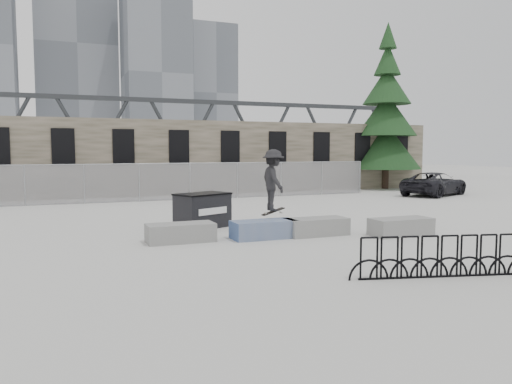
{
  "coord_description": "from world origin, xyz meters",
  "views": [
    {
      "loc": [
        -6.84,
        -14.17,
        2.74
      ],
      "look_at": [
        -0.52,
        1.51,
        1.3
      ],
      "focal_mm": 35.0,
      "sensor_mm": 36.0,
      "label": 1
    }
  ],
  "objects_px": {
    "planter_center_left": "(264,229)",
    "skateboarder": "(273,180)",
    "suv": "(435,184)",
    "dumpster": "(203,210)",
    "spruce_tree": "(386,120)",
    "planter_offset": "(401,226)",
    "planter_far_left": "(181,232)",
    "planter_center_right": "(316,226)",
    "bike_rack": "(459,257)"
  },
  "relations": [
    {
      "from": "planter_center_left",
      "to": "skateboarder",
      "type": "bearing_deg",
      "value": 45.73
    },
    {
      "from": "suv",
      "to": "planter_center_left",
      "type": "bearing_deg",
      "value": 98.86
    },
    {
      "from": "dumpster",
      "to": "spruce_tree",
      "type": "relative_size",
      "value": 0.19
    },
    {
      "from": "planter_offset",
      "to": "planter_far_left",
      "type": "bearing_deg",
      "value": 167.59
    },
    {
      "from": "planter_far_left",
      "to": "skateboarder",
      "type": "height_order",
      "value": "skateboarder"
    },
    {
      "from": "dumpster",
      "to": "planter_center_right",
      "type": "bearing_deg",
      "value": -68.7
    },
    {
      "from": "bike_rack",
      "to": "spruce_tree",
      "type": "bearing_deg",
      "value": 57.13
    },
    {
      "from": "spruce_tree",
      "to": "dumpster",
      "type": "bearing_deg",
      "value": -143.81
    },
    {
      "from": "planter_center_left",
      "to": "skateboarder",
      "type": "xyz_separation_m",
      "value": [
        0.58,
        0.6,
        1.46
      ]
    },
    {
      "from": "planter_center_right",
      "to": "suv",
      "type": "bearing_deg",
      "value": 35.93
    },
    {
      "from": "bike_rack",
      "to": "planter_offset",
      "type": "bearing_deg",
      "value": 65.11
    },
    {
      "from": "planter_far_left",
      "to": "dumpster",
      "type": "height_order",
      "value": "dumpster"
    },
    {
      "from": "planter_far_left",
      "to": "dumpster",
      "type": "xyz_separation_m",
      "value": [
        1.36,
        2.41,
        0.32
      ]
    },
    {
      "from": "planter_offset",
      "to": "dumpster",
      "type": "relative_size",
      "value": 0.93
    },
    {
      "from": "planter_offset",
      "to": "dumpster",
      "type": "xyz_separation_m",
      "value": [
        -5.47,
        3.91,
        0.32
      ]
    },
    {
      "from": "planter_center_left",
      "to": "suv",
      "type": "xyz_separation_m",
      "value": [
        15.2,
        9.6,
        0.4
      ]
    },
    {
      "from": "planter_center_left",
      "to": "spruce_tree",
      "type": "xyz_separation_m",
      "value": [
        15.63,
        15.06,
        4.49
      ]
    },
    {
      "from": "bike_rack",
      "to": "skateboarder",
      "type": "xyz_separation_m",
      "value": [
        -1.5,
        6.51,
        1.32
      ]
    },
    {
      "from": "planter_center_right",
      "to": "planter_offset",
      "type": "bearing_deg",
      "value": -21.98
    },
    {
      "from": "planter_center_left",
      "to": "dumpster",
      "type": "relative_size",
      "value": 0.93
    },
    {
      "from": "spruce_tree",
      "to": "suv",
      "type": "xyz_separation_m",
      "value": [
        -0.43,
        -5.46,
        -4.09
      ]
    },
    {
      "from": "planter_center_left",
      "to": "planter_center_right",
      "type": "relative_size",
      "value": 1.0
    },
    {
      "from": "planter_far_left",
      "to": "spruce_tree",
      "type": "distance_m",
      "value": 23.8
    },
    {
      "from": "planter_offset",
      "to": "dumpster",
      "type": "distance_m",
      "value": 6.73
    },
    {
      "from": "planter_center_right",
      "to": "spruce_tree",
      "type": "bearing_deg",
      "value": 47.63
    },
    {
      "from": "planter_offset",
      "to": "skateboarder",
      "type": "xyz_separation_m",
      "value": [
        -3.71,
        1.74,
        1.46
      ]
    },
    {
      "from": "skateboarder",
      "to": "planter_far_left",
      "type": "bearing_deg",
      "value": 97.2
    },
    {
      "from": "dumpster",
      "to": "skateboarder",
      "type": "relative_size",
      "value": 1.01
    },
    {
      "from": "bike_rack",
      "to": "suv",
      "type": "distance_m",
      "value": 20.32
    },
    {
      "from": "planter_far_left",
      "to": "planter_center_right",
      "type": "distance_m",
      "value": 4.34
    },
    {
      "from": "bike_rack",
      "to": "skateboarder",
      "type": "bearing_deg",
      "value": 102.98
    },
    {
      "from": "skateboarder",
      "to": "planter_center_left",
      "type": "bearing_deg",
      "value": 138.5
    },
    {
      "from": "planter_center_left",
      "to": "skateboarder",
      "type": "height_order",
      "value": "skateboarder"
    },
    {
      "from": "planter_offset",
      "to": "skateboarder",
      "type": "height_order",
      "value": "skateboarder"
    },
    {
      "from": "planter_far_left",
      "to": "suv",
      "type": "xyz_separation_m",
      "value": [
        17.74,
        9.25,
        0.4
      ]
    },
    {
      "from": "planter_center_right",
      "to": "skateboarder",
      "type": "relative_size",
      "value": 0.94
    },
    {
      "from": "planter_far_left",
      "to": "planter_center_right",
      "type": "bearing_deg",
      "value": -6.43
    },
    {
      "from": "spruce_tree",
      "to": "suv",
      "type": "bearing_deg",
      "value": -94.52
    },
    {
      "from": "dumpster",
      "to": "spruce_tree",
      "type": "distance_m",
      "value": 21.24
    },
    {
      "from": "planter_center_right",
      "to": "skateboarder",
      "type": "xyz_separation_m",
      "value": [
        -1.19,
        0.73,
        1.46
      ]
    },
    {
      "from": "dumpster",
      "to": "skateboarder",
      "type": "height_order",
      "value": "skateboarder"
    },
    {
      "from": "planter_far_left",
      "to": "planter_center_left",
      "type": "relative_size",
      "value": 1.0
    },
    {
      "from": "planter_center_left",
      "to": "planter_offset",
      "type": "relative_size",
      "value": 1.0
    },
    {
      "from": "spruce_tree",
      "to": "bike_rack",
      "type": "bearing_deg",
      "value": -122.87
    },
    {
      "from": "suv",
      "to": "planter_center_right",
      "type": "bearing_deg",
      "value": 102.51
    },
    {
      "from": "suv",
      "to": "skateboarder",
      "type": "bearing_deg",
      "value": 98.21
    },
    {
      "from": "planter_center_right",
      "to": "bike_rack",
      "type": "relative_size",
      "value": 0.42
    },
    {
      "from": "planter_far_left",
      "to": "planter_offset",
      "type": "height_order",
      "value": "same"
    },
    {
      "from": "bike_rack",
      "to": "spruce_tree",
      "type": "height_order",
      "value": "spruce_tree"
    },
    {
      "from": "planter_center_right",
      "to": "suv",
      "type": "relative_size",
      "value": 0.4
    }
  ]
}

